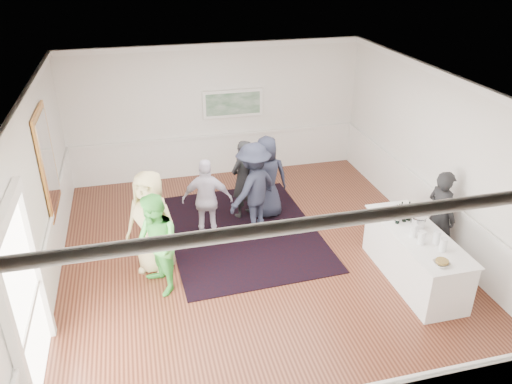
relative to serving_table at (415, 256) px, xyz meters
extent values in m
plane|color=brown|center=(-2.45, 1.17, -0.46)|extent=(8.00, 8.00, 0.00)
cube|color=white|center=(-2.45, 1.17, 2.74)|extent=(7.00, 8.00, 0.02)
cube|color=white|center=(-5.95, 1.17, 1.14)|extent=(0.02, 8.00, 3.20)
cube|color=white|center=(1.05, 1.17, 1.14)|extent=(0.02, 8.00, 3.20)
cube|color=white|center=(-2.45, 5.17, 1.14)|extent=(7.00, 0.02, 3.20)
cube|color=white|center=(-2.45, -2.83, 1.14)|extent=(7.00, 0.02, 3.20)
cube|color=gold|center=(-5.90, 2.47, 1.34)|extent=(0.04, 1.25, 1.85)
cube|color=white|center=(-5.88, 2.47, 1.34)|extent=(0.01, 1.05, 1.65)
cube|color=white|center=(-5.88, -1.55, 0.74)|extent=(0.10, 0.14, 2.40)
cube|color=white|center=(-5.88, 0.09, 0.74)|extent=(0.10, 0.14, 2.40)
cube|color=white|center=(-5.88, -0.73, 2.02)|extent=(0.10, 1.78, 0.16)
cube|color=white|center=(-5.91, -0.73, 0.74)|extent=(0.02, 1.50, 2.40)
cube|color=white|center=(-2.05, 5.12, 1.32)|extent=(1.44, 0.05, 0.66)
cube|color=#215A2F|center=(-2.05, 5.09, 1.32)|extent=(1.30, 0.01, 0.52)
cube|color=black|center=(-2.48, 2.23, -0.45)|extent=(3.03, 3.89, 0.02)
cube|color=white|center=(0.00, 0.00, -0.01)|extent=(0.80, 2.20, 0.90)
cube|color=white|center=(0.00, 0.00, 0.45)|extent=(0.86, 2.26, 0.02)
imported|color=black|center=(0.75, 0.53, 0.40)|extent=(0.52, 0.69, 1.72)
imported|color=#C6B87C|center=(-4.26, 1.40, 0.48)|extent=(1.10, 0.98, 1.89)
imported|color=#54D153|center=(-4.23, 0.76, 0.41)|extent=(0.91, 1.03, 1.75)
imported|color=silver|center=(-3.17, 2.21, 0.36)|extent=(1.03, 0.61, 1.65)
imported|color=#1F2334|center=(-2.24, 2.29, 0.46)|extent=(1.37, 1.24, 1.85)
imported|color=black|center=(-2.32, 2.90, 0.38)|extent=(0.74, 0.68, 1.69)
imported|color=#1F2334|center=(-1.85, 2.79, 0.42)|extent=(0.93, 0.67, 1.76)
cylinder|color=#82C145|center=(-0.13, -0.28, 0.58)|extent=(0.12, 0.12, 0.24)
cylinder|color=#DA4044|center=(0.11, -0.33, 0.58)|extent=(0.12, 0.12, 0.24)
cylinder|color=#79B440|center=(-0.14, -0.06, 0.58)|extent=(0.12, 0.12, 0.24)
cylinder|color=beige|center=(0.08, -0.55, 0.58)|extent=(0.12, 0.12, 0.24)
cylinder|color=silver|center=(0.06, 0.15, 0.57)|extent=(0.26, 0.26, 0.25)
imported|color=white|center=(-0.13, -0.88, 0.49)|extent=(0.25, 0.25, 0.06)
cylinder|color=olive|center=(-0.13, -0.88, 0.51)|extent=(0.19, 0.19, 0.04)
camera|label=1|loc=(-4.32, -6.16, 4.79)|focal=35.00mm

